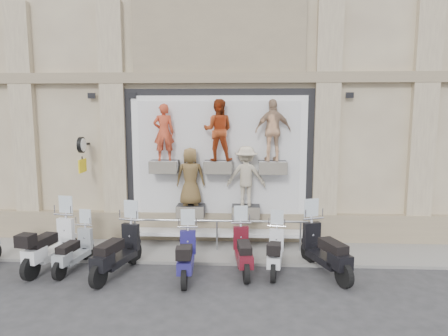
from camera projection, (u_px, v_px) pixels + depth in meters
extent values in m
plane|color=#2D2D2F|center=(211.00, 282.00, 9.17)|extent=(90.00, 90.00, 0.00)
cube|color=gray|center=(217.00, 249.00, 11.24)|extent=(16.00, 2.20, 0.08)
cube|color=black|center=(219.00, 163.00, 11.76)|extent=(5.60, 0.10, 4.30)
cube|color=white|center=(219.00, 163.00, 11.70)|extent=(5.10, 0.06, 3.90)
cube|color=white|center=(219.00, 163.00, 11.66)|extent=(4.70, 0.04, 3.60)
cube|color=white|center=(218.00, 232.00, 11.63)|extent=(5.10, 0.75, 0.10)
cube|color=#28282B|center=(164.00, 167.00, 11.48)|extent=(0.80, 0.50, 0.35)
imported|color=#DB4C2C|center=(164.00, 132.00, 11.35)|extent=(0.66, 0.50, 1.62)
cube|color=#28282B|center=(218.00, 167.00, 11.41)|extent=(0.80, 0.50, 0.35)
imported|color=maroon|center=(218.00, 130.00, 11.26)|extent=(0.88, 0.71, 1.74)
cube|color=#28282B|center=(273.00, 167.00, 11.33)|extent=(0.80, 0.50, 0.35)
imported|color=tan|center=(273.00, 130.00, 11.19)|extent=(1.08, 0.61, 1.74)
cube|color=#28282B|center=(191.00, 211.00, 11.62)|extent=(0.80, 0.50, 0.35)
imported|color=brown|center=(190.00, 177.00, 11.48)|extent=(0.87, 0.61, 1.68)
cube|color=#28282B|center=(246.00, 211.00, 11.55)|extent=(0.80, 0.50, 0.35)
imported|color=beige|center=(246.00, 176.00, 11.40)|extent=(1.14, 0.70, 1.72)
cube|color=black|center=(85.00, 144.00, 11.64)|extent=(0.06, 0.56, 0.06)
cylinder|color=black|center=(81.00, 145.00, 11.37)|extent=(0.10, 0.46, 0.46)
cube|color=yellow|center=(82.00, 166.00, 11.45)|extent=(0.04, 0.50, 0.38)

